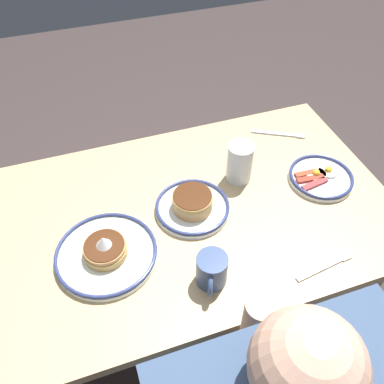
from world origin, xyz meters
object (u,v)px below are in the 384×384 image
at_px(plate_far_companion, 106,253).
at_px(coffee_mug, 212,270).
at_px(plate_center_pancakes, 320,177).
at_px(fork_far, 279,134).
at_px(plate_near_main, 192,205).
at_px(fork_near, 325,267).
at_px(drinking_glass, 239,164).

height_order(plate_far_companion, coffee_mug, coffee_mug).
relative_size(plate_center_pancakes, fork_far, 1.14).
distance_m(plate_near_main, fork_near, 0.41).
bearing_deg(drinking_glass, fork_near, 102.14).
xyz_separation_m(plate_center_pancakes, plate_far_companion, (0.71, 0.07, 0.00)).
xyz_separation_m(fork_near, fork_far, (-0.14, -0.54, -0.00)).
xyz_separation_m(plate_near_main, plate_center_pancakes, (-0.43, 0.01, -0.01)).
bearing_deg(coffee_mug, plate_near_main, -97.53).
relative_size(plate_far_companion, coffee_mug, 2.57).
distance_m(plate_center_pancakes, coffee_mug, 0.52).
xyz_separation_m(plate_near_main, plate_far_companion, (0.27, 0.08, -0.00)).
height_order(plate_center_pancakes, drinking_glass, drinking_glass).
xyz_separation_m(plate_center_pancakes, drinking_glass, (0.25, -0.09, 0.05)).
bearing_deg(plate_near_main, drinking_glass, -155.97).
bearing_deg(plate_near_main, fork_far, -149.89).
xyz_separation_m(plate_center_pancakes, fork_far, (0.02, -0.25, -0.01)).
relative_size(fork_near, fork_far, 0.99).
distance_m(coffee_mug, fork_near, 0.31).
xyz_separation_m(coffee_mug, drinking_glass, (-0.22, -0.33, 0.01)).
distance_m(plate_far_companion, fork_far, 0.76).
height_order(drinking_glass, fork_far, drinking_glass).
height_order(plate_far_companion, drinking_glass, drinking_glass).
bearing_deg(plate_center_pancakes, fork_far, -85.86).
bearing_deg(plate_center_pancakes, plate_near_main, -1.65).
bearing_deg(plate_near_main, fork_near, 131.25).
relative_size(plate_far_companion, drinking_glass, 2.11).
distance_m(plate_far_companion, fork_near, 0.59).
relative_size(plate_center_pancakes, plate_far_companion, 0.74).
height_order(plate_center_pancakes, fork_far, plate_center_pancakes).
bearing_deg(fork_far, drinking_glass, 34.55).
relative_size(plate_near_main, coffee_mug, 2.06).
bearing_deg(plate_near_main, plate_far_companion, 16.89).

